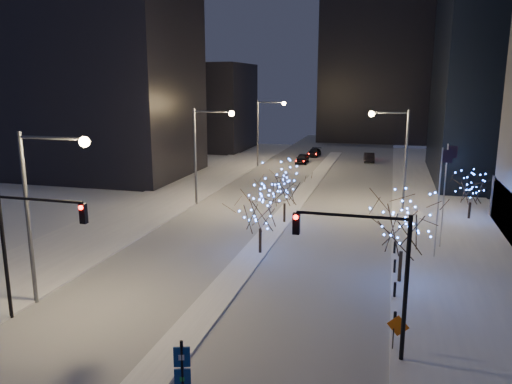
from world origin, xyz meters
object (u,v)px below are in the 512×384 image
(wayfinding_sign, at_px, (182,374))
(construction_sign, at_px, (398,329))
(traffic_signal_east, at_px, (371,261))
(holiday_tree_plaza_near, at_px, (403,224))
(car_far, at_px, (314,153))
(street_lamp_w_mid, at_px, (205,143))
(traffic_signal_west, at_px, (27,237))
(car_mid, at_px, (369,157))
(street_lamp_w_near, at_px, (42,195))
(street_lamp_east, at_px, (397,146))
(car_near, at_px, (302,159))
(holiday_tree_median_far, at_px, (285,185))
(holiday_tree_median_near, at_px, (260,209))
(holiday_tree_plaza_far, at_px, (471,188))
(street_lamp_w_far, at_px, (264,124))

(wayfinding_sign, xyz_separation_m, construction_sign, (7.75, 7.41, -0.90))
(traffic_signal_east, height_order, holiday_tree_plaza_near, traffic_signal_east)
(holiday_tree_plaza_near, bearing_deg, construction_sign, -91.32)
(car_far, bearing_deg, street_lamp_w_mid, -94.96)
(traffic_signal_west, height_order, wayfinding_sign, traffic_signal_west)
(car_mid, height_order, car_far, car_mid)
(street_lamp_w_near, xyz_separation_m, construction_sign, (19.24, -0.16, -5.29))
(street_lamp_east, relative_size, traffic_signal_west, 1.43)
(street_lamp_east, distance_m, car_near, 30.56)
(traffic_signal_east, bearing_deg, street_lamp_w_near, 176.79)
(street_lamp_w_mid, height_order, holiday_tree_median_far, street_lamp_w_mid)
(construction_sign, bearing_deg, holiday_tree_plaza_near, 101.28)
(traffic_signal_east, xyz_separation_m, holiday_tree_plaza_near, (1.56, 9.54, -0.81))
(traffic_signal_west, height_order, traffic_signal_east, same)
(holiday_tree_median_near, bearing_deg, holiday_tree_plaza_far, 41.21)
(street_lamp_w_near, bearing_deg, street_lamp_east, 55.81)
(street_lamp_w_near, xyz_separation_m, traffic_signal_west, (0.50, -2.00, -1.74))
(holiday_tree_median_near, bearing_deg, street_lamp_east, 59.79)
(street_lamp_w_near, xyz_separation_m, car_near, (5.01, 54.56, -5.74))
(traffic_signal_west, bearing_deg, street_lamp_w_mid, 91.06)
(traffic_signal_east, bearing_deg, holiday_tree_plaza_far, 73.48)
(traffic_signal_west, distance_m, car_mid, 62.96)
(street_lamp_w_near, xyz_separation_m, car_far, (5.66, 62.80, -5.82))
(car_far, bearing_deg, street_lamp_w_near, -91.60)
(street_lamp_east, height_order, holiday_tree_plaza_far, street_lamp_east)
(holiday_tree_plaza_far, bearing_deg, car_mid, 107.89)
(street_lamp_w_far, distance_m, holiday_tree_plaza_near, 45.87)
(wayfinding_sign, bearing_deg, traffic_signal_east, 27.62)
(car_mid, distance_m, holiday_tree_plaza_near, 50.84)
(traffic_signal_east, relative_size, holiday_tree_plaza_far, 1.55)
(holiday_tree_median_near, xyz_separation_m, holiday_tree_median_far, (0.00, 8.68, 0.02))
(traffic_signal_east, bearing_deg, construction_sign, 31.79)
(car_near, xyz_separation_m, holiday_tree_plaza_far, (20.85, -28.64, 2.26))
(holiday_tree_median_far, bearing_deg, traffic_signal_east, -68.31)
(wayfinding_sign, bearing_deg, holiday_tree_median_near, 77.94)
(car_near, bearing_deg, car_mid, 22.92)
(car_near, distance_m, holiday_tree_median_near, 43.34)
(traffic_signal_east, bearing_deg, holiday_tree_median_far, 111.69)
(car_near, relative_size, car_mid, 0.98)
(street_lamp_w_near, distance_m, street_lamp_w_mid, 25.00)
(holiday_tree_median_near, bearing_deg, holiday_tree_plaza_near, -16.72)
(holiday_tree_median_near, bearing_deg, traffic_signal_west, -123.43)
(street_lamp_w_mid, height_order, street_lamp_east, same)
(street_lamp_w_near, xyz_separation_m, holiday_tree_median_far, (9.44, 20.22, -2.95))
(car_mid, relative_size, wayfinding_sign, 1.34)
(car_far, xyz_separation_m, holiday_tree_plaza_near, (13.78, -54.26, 3.27))
(street_lamp_w_mid, relative_size, car_near, 2.23)
(traffic_signal_east, distance_m, holiday_tree_median_near, 15.17)
(car_near, bearing_deg, street_lamp_east, -63.36)
(street_lamp_w_mid, bearing_deg, street_lamp_w_near, -90.00)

